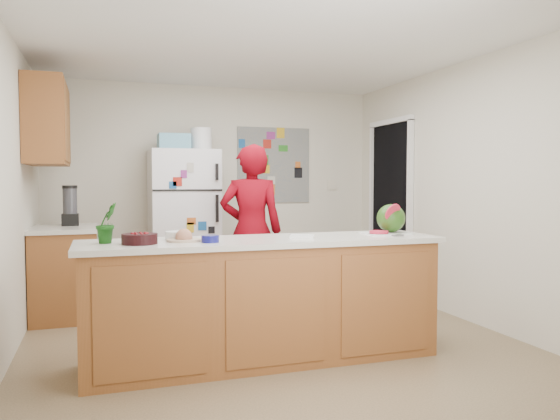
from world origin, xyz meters
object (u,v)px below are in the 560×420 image
object	(u,v)px
person	(251,231)
watermelon	(391,218)
refrigerator	(184,225)
cherry_bowl	(140,239)

from	to	relation	value
person	watermelon	size ratio (longest dim) A/B	7.46
refrigerator	person	distance (m)	1.15
refrigerator	watermelon	bearing A→B (deg)	-60.17
person	watermelon	distance (m)	1.56
refrigerator	cherry_bowl	size ratio (longest dim) A/B	7.08
person	cherry_bowl	distance (m)	1.85
refrigerator	cherry_bowl	bearing A→B (deg)	-104.87
watermelon	cherry_bowl	distance (m)	2.00
watermelon	cherry_bowl	size ratio (longest dim) A/B	0.95
person	cherry_bowl	bearing A→B (deg)	63.97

